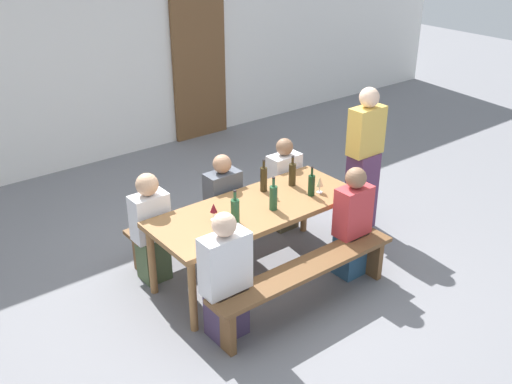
{
  "coord_description": "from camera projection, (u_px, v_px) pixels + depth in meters",
  "views": [
    {
      "loc": [
        -3.05,
        -3.89,
        3.33
      ],
      "look_at": [
        0.0,
        0.0,
        0.9
      ],
      "focal_mm": 41.83,
      "sensor_mm": 36.0,
      "label": 1
    }
  ],
  "objects": [
    {
      "name": "ground_plane",
      "position": [
        256.0,
        273.0,
        5.91
      ],
      "size": [
        24.0,
        24.0,
        0.0
      ],
      "primitive_type": "plane",
      "color": "slate"
    },
    {
      "name": "bench_near",
      "position": [
        305.0,
        275.0,
        5.26
      ],
      "size": [
        1.95,
        0.3,
        0.45
      ],
      "color": "brown",
      "rests_on": "ground"
    },
    {
      "name": "wine_bottle_4",
      "position": [
        264.0,
        179.0,
        5.82
      ],
      "size": [
        0.07,
        0.07,
        0.33
      ],
      "color": "#332814",
      "rests_on": "tasting_table"
    },
    {
      "name": "seated_guest_far_1",
      "position": [
        223.0,
        207.0,
        6.09
      ],
      "size": [
        0.36,
        0.24,
        1.08
      ],
      "rotation": [
        0.0,
        0.0,
        -1.57
      ],
      "color": "#3C2853",
      "rests_on": "ground"
    },
    {
      "name": "seated_guest_far_2",
      "position": [
        284.0,
        187.0,
        6.54
      ],
      "size": [
        0.36,
        0.24,
        1.06
      ],
      "rotation": [
        0.0,
        0.0,
        -1.57
      ],
      "color": "brown",
      "rests_on": "ground"
    },
    {
      "name": "tasting_table",
      "position": [
        256.0,
        214.0,
        5.62
      ],
      "size": [
        2.05,
        0.82,
        0.75
      ],
      "color": "olive",
      "rests_on": "ground"
    },
    {
      "name": "seated_guest_far_0",
      "position": [
        151.0,
        230.0,
        5.61
      ],
      "size": [
        0.35,
        0.24,
        1.12
      ],
      "rotation": [
        0.0,
        0.0,
        -1.57
      ],
      "color": "#465838",
      "rests_on": "ground"
    },
    {
      "name": "seated_guest_near_1",
      "position": [
        352.0,
        225.0,
        5.68
      ],
      "size": [
        0.35,
        0.24,
        1.14
      ],
      "rotation": [
        0.0,
        0.0,
        1.57
      ],
      "color": "#2A5071",
      "rests_on": "ground"
    },
    {
      "name": "wooden_door",
      "position": [
        200.0,
        69.0,
        8.91
      ],
      "size": [
        0.9,
        0.06,
        2.1
      ],
      "primitive_type": "cube",
      "color": "brown",
      "rests_on": "ground"
    },
    {
      "name": "wine_bottle_3",
      "position": [
        273.0,
        197.0,
        5.47
      ],
      "size": [
        0.07,
        0.07,
        0.33
      ],
      "color": "#234C2D",
      "rests_on": "tasting_table"
    },
    {
      "name": "standing_host",
      "position": [
        364.0,
        162.0,
        6.43
      ],
      "size": [
        0.39,
        0.24,
        1.61
      ],
      "rotation": [
        0.0,
        0.0,
        3.14
      ],
      "color": "#573257",
      "rests_on": "ground"
    },
    {
      "name": "back_wall",
      "position": [
        82.0,
        46.0,
        7.82
      ],
      "size": [
        14.0,
        0.2,
        3.2
      ],
      "primitive_type": "cube",
      "color": "white",
      "rests_on": "ground"
    },
    {
      "name": "bench_far",
      "position": [
        214.0,
        215.0,
        6.26
      ],
      "size": [
        1.95,
        0.3,
        0.45
      ],
      "color": "brown",
      "rests_on": "ground"
    },
    {
      "name": "seated_guest_near_0",
      "position": [
        226.0,
        280.0,
        4.86
      ],
      "size": [
        0.42,
        0.24,
        1.16
      ],
      "rotation": [
        0.0,
        0.0,
        1.57
      ],
      "color": "#413251",
      "rests_on": "ground"
    },
    {
      "name": "wine_glass_1",
      "position": [
        214.0,
        208.0,
        5.3
      ],
      "size": [
        0.07,
        0.07,
        0.16
      ],
      "color": "silver",
      "rests_on": "tasting_table"
    },
    {
      "name": "wine_bottle_0",
      "position": [
        311.0,
        185.0,
        5.74
      ],
      "size": [
        0.07,
        0.07,
        0.3
      ],
      "color": "#143319",
      "rests_on": "tasting_table"
    },
    {
      "name": "wine_glass_0",
      "position": [
        320.0,
        182.0,
        5.8
      ],
      "size": [
        0.07,
        0.07,
        0.17
      ],
      "color": "silver",
      "rests_on": "tasting_table"
    },
    {
      "name": "wine_bottle_2",
      "position": [
        292.0,
        174.0,
        5.95
      ],
      "size": [
        0.07,
        0.07,
        0.31
      ],
      "color": "#332814",
      "rests_on": "tasting_table"
    },
    {
      "name": "wine_bottle_1",
      "position": [
        235.0,
        211.0,
        5.24
      ],
      "size": [
        0.08,
        0.08,
        0.32
      ],
      "color": "#234C2D",
      "rests_on": "tasting_table"
    }
  ]
}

